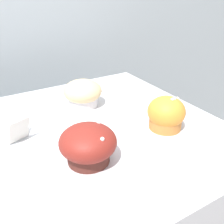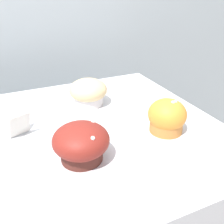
{
  "view_description": "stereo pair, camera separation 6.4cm",
  "coord_description": "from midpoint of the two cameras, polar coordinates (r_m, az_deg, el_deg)",
  "views": [
    {
      "loc": [
        -0.07,
        -0.51,
        1.24
      ],
      "look_at": [
        0.23,
        -0.02,
        0.95
      ],
      "focal_mm": 42.0,
      "sensor_mm": 36.0,
      "label": 1
    },
    {
      "loc": [
        -0.01,
        -0.54,
        1.24
      ],
      "look_at": [
        0.23,
        -0.02,
        0.95
      ],
      "focal_mm": 42.0,
      "sensor_mm": 36.0,
      "label": 2
    }
  ],
  "objects": [
    {
      "name": "muffin_back_left",
      "position": [
        0.53,
        -3.33,
        -6.8
      ],
      "size": [
        0.12,
        0.12,
        0.08
      ],
      "color": "#53251E",
      "rests_on": "display_counter"
    },
    {
      "name": "muffin_back_right",
      "position": [
        0.77,
        -2.83,
        4.32
      ],
      "size": [
        0.11,
        0.11,
        0.08
      ],
      "color": "silver",
      "rests_on": "display_counter"
    },
    {
      "name": "wall_back",
      "position": [
        1.18,
        -21.87,
        8.33
      ],
      "size": [
        3.2,
        0.1,
        1.8
      ],
      "primitive_type": "cube",
      "color": "#A8B2B7",
      "rests_on": "ground"
    },
    {
      "name": "muffin_front_center",
      "position": [
        0.65,
        14.65,
        -1.13
      ],
      "size": [
        0.09,
        0.09,
        0.09
      ],
      "color": "#C77A38",
      "rests_on": "display_counter"
    },
    {
      "name": "price_card",
      "position": [
        0.64,
        -17.2,
        -2.46
      ],
      "size": [
        0.06,
        0.06,
        0.06
      ],
      "color": "white",
      "rests_on": "display_counter"
    }
  ]
}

